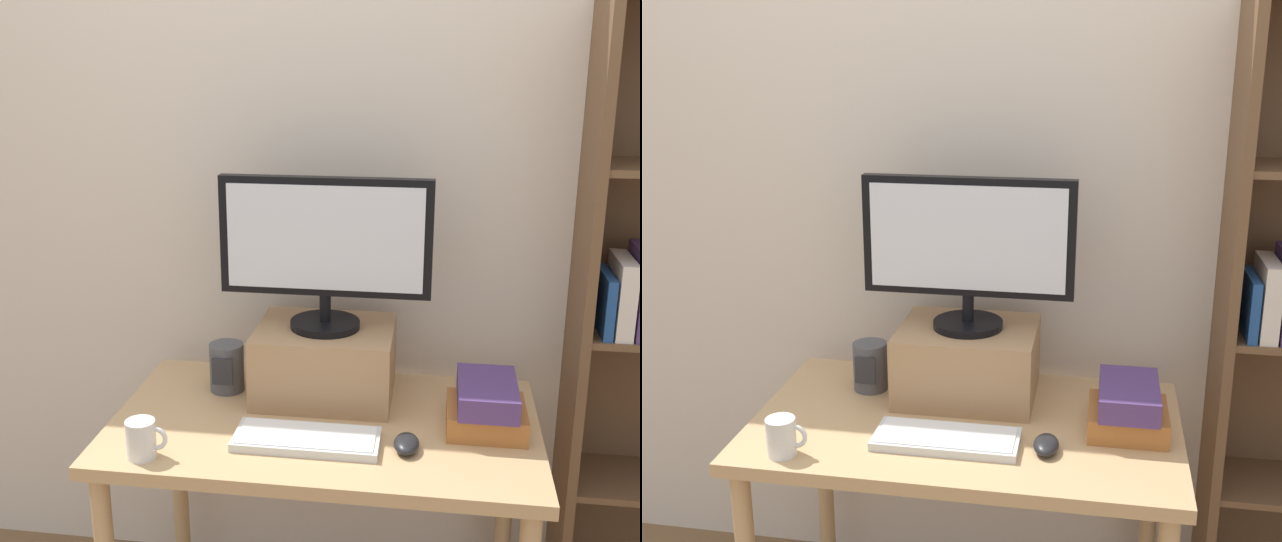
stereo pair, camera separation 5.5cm
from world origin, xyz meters
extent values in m
cube|color=beige|center=(0.00, 0.45, 1.30)|extent=(7.00, 0.08, 2.60)
cube|color=tan|center=(0.00, 0.00, 0.72)|extent=(1.14, 0.68, 0.04)
cylinder|color=tan|center=(-0.52, 0.29, 0.35)|extent=(0.05, 0.05, 0.70)
cylinder|color=tan|center=(0.52, 0.29, 0.35)|extent=(0.05, 0.05, 0.70)
cube|color=brown|center=(0.69, 0.27, 0.93)|extent=(0.03, 0.28, 1.85)
cube|color=navy|center=(0.74, 0.24, 1.03)|extent=(0.03, 0.20, 0.17)
cube|color=silver|center=(0.78, 0.24, 1.05)|extent=(0.05, 0.20, 0.21)
cube|color=#A87F56|center=(-0.02, 0.16, 0.84)|extent=(0.39, 0.32, 0.21)
cylinder|color=black|center=(-0.02, 0.16, 0.95)|extent=(0.20, 0.20, 0.02)
cylinder|color=black|center=(-0.02, 0.16, 1.00)|extent=(0.03, 0.03, 0.08)
cube|color=black|center=(-0.02, 0.16, 1.21)|extent=(0.59, 0.04, 0.33)
cube|color=silver|center=(-0.02, 0.14, 1.21)|extent=(0.54, 0.00, 0.29)
cube|color=silver|center=(-0.03, -0.14, 0.75)|extent=(0.37, 0.15, 0.02)
cube|color=white|center=(-0.03, -0.14, 0.76)|extent=(0.35, 0.14, 0.00)
ellipsoid|color=black|center=(0.23, -0.13, 0.76)|extent=(0.06, 0.10, 0.04)
cube|color=#AD662D|center=(0.43, 0.01, 0.77)|extent=(0.20, 0.20, 0.07)
cube|color=#4C336B|center=(0.43, 0.02, 0.84)|extent=(0.15, 0.24, 0.06)
cylinder|color=white|center=(-0.42, -0.26, 0.79)|extent=(0.07, 0.07, 0.10)
torus|color=white|center=(-0.38, -0.26, 0.79)|extent=(0.06, 0.01, 0.06)
cylinder|color=#4C4C51|center=(-0.31, 0.15, 0.81)|extent=(0.10, 0.10, 0.14)
cube|color=#2D2D30|center=(-0.31, 0.10, 0.82)|extent=(0.06, 0.00, 0.08)
camera|label=1|loc=(0.28, -1.94, 1.73)|focal=45.00mm
camera|label=2|loc=(0.33, -1.94, 1.73)|focal=45.00mm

